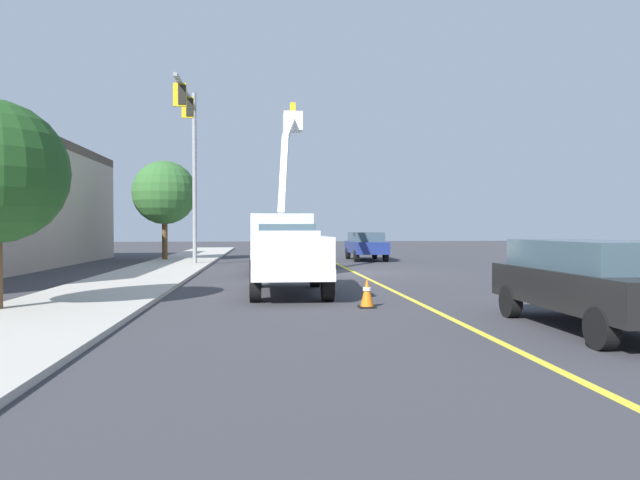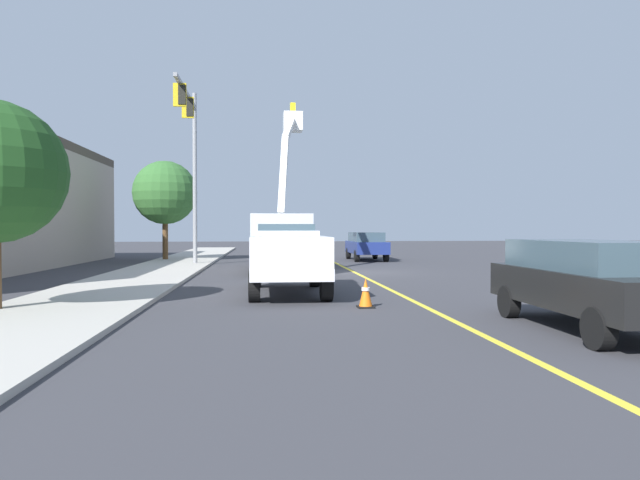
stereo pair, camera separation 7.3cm
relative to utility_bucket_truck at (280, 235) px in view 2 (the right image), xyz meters
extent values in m
plane|color=#38383D|center=(-1.86, -3.18, -1.64)|extent=(120.00, 120.00, 0.00)
cube|color=#B2ADA3|center=(-1.68, 5.37, -1.58)|extent=(60.06, 4.86, 0.12)
cube|color=yellow|center=(-1.86, -3.18, -1.63)|extent=(49.99, 1.21, 0.01)
cube|color=silver|center=(-0.19, 0.02, -0.74)|extent=(8.25, 2.67, 0.36)
cube|color=silver|center=(2.43, -0.04, 0.03)|extent=(2.67, 2.40, 1.60)
cube|color=#384C56|center=(2.63, -0.04, 0.73)|extent=(1.85, 2.14, 0.64)
cube|color=silver|center=(-1.18, 0.04, -0.02)|extent=(5.30, 2.61, 1.80)
cube|color=white|center=(-2.01, -0.06, 2.59)|extent=(1.60, 0.58, 3.41)
cube|color=white|center=(-0.06, -0.44, 4.92)|extent=(2.78, 0.81, 1.60)
cube|color=white|center=(1.24, -0.69, 5.44)|extent=(0.90, 0.90, 0.90)
cube|color=yellow|center=(1.24, -0.69, 6.04)|extent=(0.36, 0.24, 0.60)
cylinder|color=black|center=(2.70, 1.08, -1.12)|extent=(1.05, 0.36, 1.04)
cylinder|color=black|center=(2.65, -1.17, -1.12)|extent=(1.05, 0.36, 1.04)
cylinder|color=black|center=(-1.65, 1.17, -1.12)|extent=(1.05, 0.36, 1.04)
cylinder|color=black|center=(-1.69, -1.08, -1.12)|extent=(1.05, 0.36, 1.04)
cylinder|color=black|center=(-2.96, 1.20, -1.12)|extent=(1.05, 0.36, 1.04)
cylinder|color=black|center=(-3.01, -1.05, -1.12)|extent=(1.05, 0.36, 1.04)
cube|color=white|center=(-9.45, 0.21, -0.89)|extent=(5.64, 2.22, 0.30)
cube|color=white|center=(-8.22, 0.19, -0.34)|extent=(2.06, 1.97, 1.10)
cube|color=#384C56|center=(-8.02, 0.18, 0.14)|extent=(1.38, 1.79, 0.56)
cube|color=white|center=(-10.46, 0.23, -0.49)|extent=(3.40, 2.17, 1.10)
cylinder|color=black|center=(-7.58, 1.12, -1.22)|extent=(0.85, 0.32, 0.84)
cylinder|color=black|center=(-7.62, -0.77, -1.22)|extent=(0.85, 0.32, 0.84)
cylinder|color=black|center=(-11.28, 1.20, -1.22)|extent=(0.85, 0.32, 0.84)
cylinder|color=black|center=(-11.32, -0.69, -1.22)|extent=(0.85, 0.32, 0.84)
cube|color=navy|center=(7.33, -5.56, -0.85)|extent=(4.84, 2.00, 0.70)
cube|color=#384C56|center=(7.48, -5.57, -0.25)|extent=(3.49, 1.74, 0.60)
cylinder|color=black|center=(5.68, -6.38, -1.30)|extent=(0.68, 0.25, 0.68)
cylinder|color=black|center=(5.71, -4.67, -1.30)|extent=(0.68, 0.25, 0.68)
cylinder|color=black|center=(8.94, -6.45, -1.30)|extent=(0.68, 0.25, 0.68)
cylinder|color=black|center=(8.98, -4.74, -1.30)|extent=(0.68, 0.25, 0.68)
cube|color=black|center=(-16.13, -5.07, -0.85)|extent=(4.84, 2.00, 0.70)
cube|color=#384C56|center=(-15.98, -5.07, -0.25)|extent=(3.49, 1.74, 0.60)
cylinder|color=black|center=(-17.75, -4.18, -1.30)|extent=(0.68, 0.25, 0.68)
cylinder|color=black|center=(-14.52, -5.96, -1.30)|extent=(0.68, 0.25, 0.68)
cylinder|color=black|center=(-14.48, -4.25, -1.30)|extent=(0.68, 0.25, 0.68)
cube|color=black|center=(-12.64, -1.48, -1.62)|extent=(0.40, 0.40, 0.04)
cone|color=orange|center=(-12.64, -1.48, -1.25)|extent=(0.32, 0.32, 0.69)
cylinder|color=white|center=(-12.64, -1.48, -1.18)|extent=(0.20, 0.20, 0.08)
cube|color=black|center=(3.56, -2.08, -1.62)|extent=(0.40, 0.40, 0.04)
cone|color=orange|center=(3.56, -2.08, -1.21)|extent=(0.32, 0.32, 0.77)
cylinder|color=white|center=(3.56, -2.08, -1.13)|extent=(0.20, 0.20, 0.08)
cylinder|color=gray|center=(3.89, 4.25, 2.84)|extent=(0.22, 0.22, 8.96)
cube|color=gray|center=(0.74, 4.31, 6.59)|extent=(6.31, 0.29, 0.16)
cube|color=gold|center=(1.37, 4.30, 6.04)|extent=(0.13, 0.56, 1.00)
cube|color=black|center=(1.36, 4.20, 6.04)|extent=(0.21, 0.32, 0.84)
cube|color=gold|center=(-1.16, 4.35, 6.04)|extent=(0.13, 0.56, 1.00)
cube|color=black|center=(-1.16, 4.25, 6.04)|extent=(0.21, 0.32, 0.84)
cylinder|color=brown|center=(7.73, 6.36, -0.27)|extent=(0.32, 0.32, 2.73)
sphere|color=#33662D|center=(7.73, 6.36, 2.39)|extent=(3.71, 3.71, 3.71)
camera|label=1|loc=(-25.95, 1.29, 0.28)|focal=31.49mm
camera|label=2|loc=(-25.96, 1.22, 0.28)|focal=31.49mm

